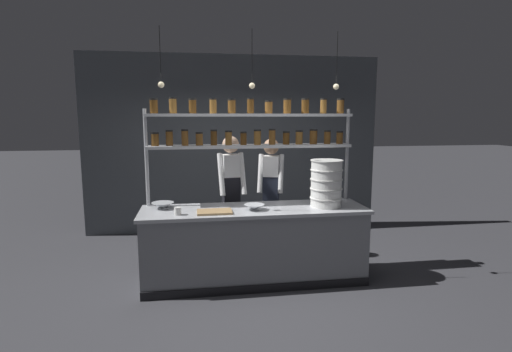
# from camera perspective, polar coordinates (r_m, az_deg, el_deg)

# --- Properties ---
(ground_plane) EXTENTS (40.00, 40.00, 0.00)m
(ground_plane) POSITION_cam_1_polar(r_m,az_deg,el_deg) (5.14, -0.20, -14.65)
(ground_plane) COLOR #3D3D42
(back_wall) EXTENTS (5.13, 0.12, 3.06)m
(back_wall) POSITION_cam_1_polar(r_m,az_deg,el_deg) (7.03, -3.07, 4.54)
(back_wall) COLOR #4C5156
(back_wall) RESTS_ON ground_plane
(prep_counter) EXTENTS (2.73, 0.76, 0.92)m
(prep_counter) POSITION_cam_1_polar(r_m,az_deg,el_deg) (4.97, -0.20, -9.79)
(prep_counter) COLOR gray
(prep_counter) RESTS_ON ground_plane
(spice_shelf_unit) EXTENTS (2.61, 0.28, 2.25)m
(spice_shelf_unit) POSITION_cam_1_polar(r_m,az_deg,el_deg) (5.05, -0.76, 6.17)
(spice_shelf_unit) COLOR #B7BABF
(spice_shelf_unit) RESTS_ON ground_plane
(chef_left) EXTENTS (0.39, 0.32, 1.76)m
(chef_left) POSITION_cam_1_polar(r_m,az_deg,el_deg) (5.38, -3.57, -2.12)
(chef_left) COLOR black
(chef_left) RESTS_ON ground_plane
(chef_center) EXTENTS (0.42, 0.35, 1.71)m
(chef_center) POSITION_cam_1_polar(r_m,az_deg,el_deg) (5.67, 2.15, -1.94)
(chef_center) COLOR black
(chef_center) RESTS_ON ground_plane
(container_stack) EXTENTS (0.40, 0.40, 0.58)m
(container_stack) POSITION_cam_1_polar(r_m,az_deg,el_deg) (4.95, 10.00, -1.04)
(container_stack) COLOR white
(container_stack) RESTS_ON prep_counter
(cutting_board) EXTENTS (0.40, 0.26, 0.02)m
(cutting_board) POSITION_cam_1_polar(r_m,az_deg,el_deg) (4.64, -5.94, -5.10)
(cutting_board) COLOR #A88456
(cutting_board) RESTS_ON prep_counter
(prep_bowl_near_left) EXTENTS (0.25, 0.25, 0.07)m
(prep_bowl_near_left) POSITION_cam_1_polar(r_m,az_deg,el_deg) (4.75, -0.25, -4.49)
(prep_bowl_near_left) COLOR silver
(prep_bowl_near_left) RESTS_ON prep_counter
(prep_bowl_center_front) EXTENTS (0.27, 0.27, 0.07)m
(prep_bowl_center_front) POSITION_cam_1_polar(r_m,az_deg,el_deg) (4.95, -13.18, -4.13)
(prep_bowl_center_front) COLOR #B2B7BC
(prep_bowl_center_front) RESTS_ON prep_counter
(serving_cup_front) EXTENTS (0.08, 0.08, 0.09)m
(serving_cup_front) POSITION_cam_1_polar(r_m,az_deg,el_deg) (4.60, -11.12, -4.94)
(serving_cup_front) COLOR silver
(serving_cup_front) RESTS_ON prep_counter
(pendant_light_row) EXTENTS (2.11, 0.07, 0.67)m
(pendant_light_row) POSITION_cam_1_polar(r_m,az_deg,el_deg) (4.72, -0.62, 13.17)
(pendant_light_row) COLOR black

